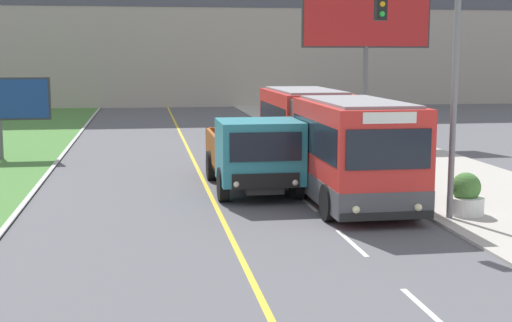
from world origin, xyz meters
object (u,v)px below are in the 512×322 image
at_px(traffic_light_mast, 433,67).
at_px(billboard_large, 366,22).
at_px(planter_round_second, 400,168).
at_px(planter_round_third, 355,149).
at_px(planter_round_near, 466,196).
at_px(dump_truck, 255,155).
at_px(city_bus, 326,140).

relative_size(traffic_light_mast, billboard_large, 0.84).
relative_size(planter_round_second, planter_round_third, 1.00).
bearing_deg(traffic_light_mast, planter_round_near, 14.77).
distance_m(dump_truck, planter_round_near, 6.69).
height_order(planter_round_near, planter_round_third, planter_round_near).
bearing_deg(planter_round_third, planter_round_second, -89.17).
distance_m(city_bus, dump_truck, 2.66).
bearing_deg(traffic_light_mast, city_bus, 105.02).
relative_size(planter_round_near, planter_round_second, 1.01).
xyz_separation_m(dump_truck, planter_round_near, (5.15, -4.23, -0.64)).
distance_m(traffic_light_mast, planter_round_near, 3.70).
xyz_separation_m(traffic_light_mast, planter_round_third, (1.11, 10.37, -3.50)).
bearing_deg(billboard_large, planter_round_near, -97.79).
bearing_deg(planter_round_near, city_bus, 117.82).
xyz_separation_m(billboard_large, planter_round_second, (-2.21, -11.00, -5.36)).
bearing_deg(planter_round_third, city_bus, -116.43).
xyz_separation_m(billboard_large, planter_round_third, (-2.29, -5.98, -5.37)).
bearing_deg(city_bus, traffic_light_mast, -74.98).
xyz_separation_m(city_bus, billboard_large, (4.81, 11.06, 4.36)).
bearing_deg(planter_round_third, dump_truck, -130.97).
bearing_deg(billboard_large, planter_round_third, -110.92).
distance_m(planter_round_second, planter_round_third, 5.03).
height_order(city_bus, billboard_large, billboard_large).
bearing_deg(planter_round_near, planter_round_second, 90.22).
height_order(traffic_light_mast, planter_round_third, traffic_light_mast).
relative_size(billboard_large, planter_round_near, 6.60).
bearing_deg(planter_round_second, dump_truck, -171.14).
distance_m(city_bus, traffic_light_mast, 6.01).
bearing_deg(city_bus, dump_truck, -163.72).
height_order(dump_truck, planter_round_near, dump_truck).
xyz_separation_m(planter_round_near, planter_round_third, (-0.09, 10.05, -0.01)).
relative_size(billboard_large, planter_round_second, 6.70).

